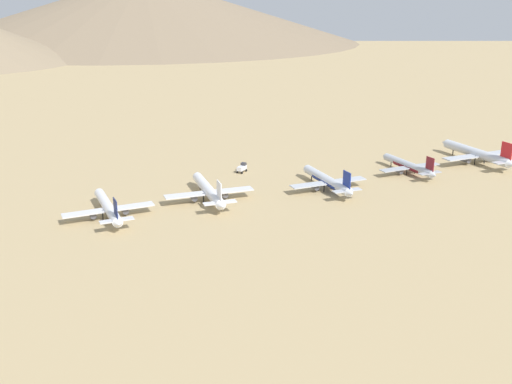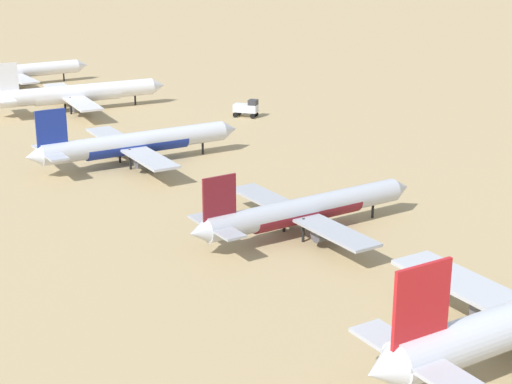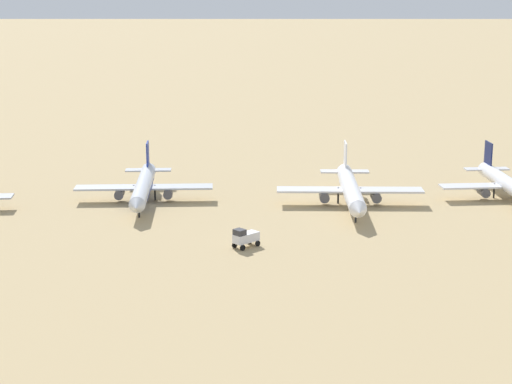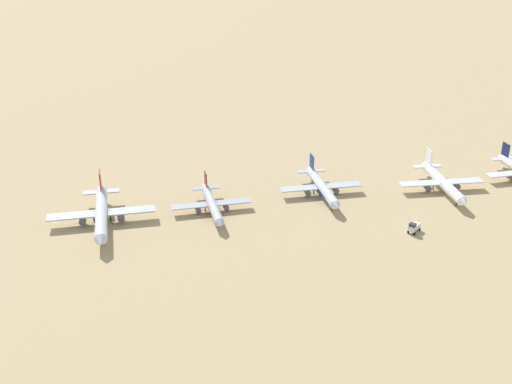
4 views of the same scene
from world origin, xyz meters
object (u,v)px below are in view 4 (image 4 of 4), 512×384
at_px(parked_jet_3, 442,182).
at_px(service_truck, 414,227).
at_px(parked_jet_0, 101,213).
at_px(parked_jet_1, 212,204).
at_px(parked_jet_2, 322,187).

distance_m(parked_jet_3, service_truck, 38.74).
bearing_deg(parked_jet_0, parked_jet_3, 89.30).
bearing_deg(parked_jet_1, service_truck, 64.22).
height_order(parked_jet_2, service_truck, parked_jet_2).
bearing_deg(parked_jet_3, parked_jet_1, -91.36).
height_order(parked_jet_0, parked_jet_1, parked_jet_0).
relative_size(parked_jet_0, service_truck, 8.17).
bearing_deg(service_truck, parked_jet_0, -106.46).
height_order(parked_jet_0, parked_jet_2, parked_jet_0).
distance_m(parked_jet_0, service_truck, 107.37).
xyz_separation_m(parked_jet_1, service_truck, (30.98, 64.15, -1.36)).
relative_size(parked_jet_0, parked_jet_3, 1.11).
bearing_deg(parked_jet_2, service_truck, 30.21).
bearing_deg(parked_jet_1, parked_jet_0, -89.18).
distance_m(parked_jet_2, parked_jet_3, 47.21).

